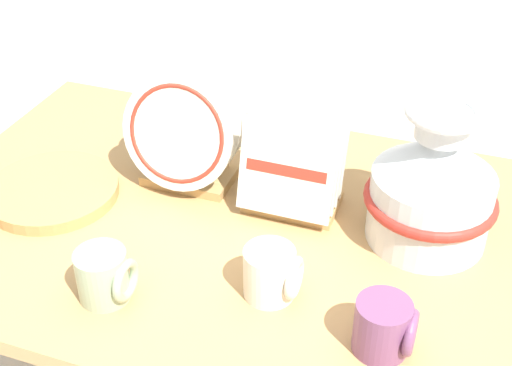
% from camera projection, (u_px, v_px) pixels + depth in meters
% --- Properties ---
extents(display_table, '(1.47, 0.90, 0.61)m').
position_uv_depth(display_table, '(256.00, 248.00, 1.52)').
color(display_table, tan).
rests_on(display_table, ground_plane).
extents(ceramic_vase, '(0.26, 0.26, 0.30)m').
position_uv_depth(ceramic_vase, '(433.00, 186.00, 1.39)').
color(ceramic_vase, silver).
rests_on(ceramic_vase, display_table).
extents(dish_rack_round_plates, '(0.25, 0.17, 0.27)m').
position_uv_depth(dish_rack_round_plates, '(185.00, 137.00, 1.55)').
color(dish_rack_round_plates, tan).
rests_on(dish_rack_round_plates, display_table).
extents(dish_rack_square_plates, '(0.20, 0.16, 0.22)m').
position_uv_depth(dish_rack_square_plates, '(293.00, 172.00, 1.50)').
color(dish_rack_square_plates, tan).
rests_on(dish_rack_square_plates, display_table).
extents(wicker_charger_stack, '(0.29, 0.29, 0.03)m').
position_uv_depth(wicker_charger_stack, '(53.00, 191.00, 1.57)').
color(wicker_charger_stack, tan).
rests_on(wicker_charger_stack, display_table).
extents(mug_plum_glaze, '(0.10, 0.10, 0.10)m').
position_uv_depth(mug_plum_glaze, '(385.00, 327.00, 1.18)').
color(mug_plum_glaze, '#7A4770').
rests_on(mug_plum_glaze, display_table).
extents(mug_sage_glaze, '(0.10, 0.10, 0.10)m').
position_uv_depth(mug_sage_glaze, '(105.00, 276.00, 1.29)').
color(mug_sage_glaze, '#9EB28E').
rests_on(mug_sage_glaze, display_table).
extents(mug_cream_glaze, '(0.10, 0.10, 0.10)m').
position_uv_depth(mug_cream_glaze, '(272.00, 273.00, 1.29)').
color(mug_cream_glaze, silver).
rests_on(mug_cream_glaze, display_table).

